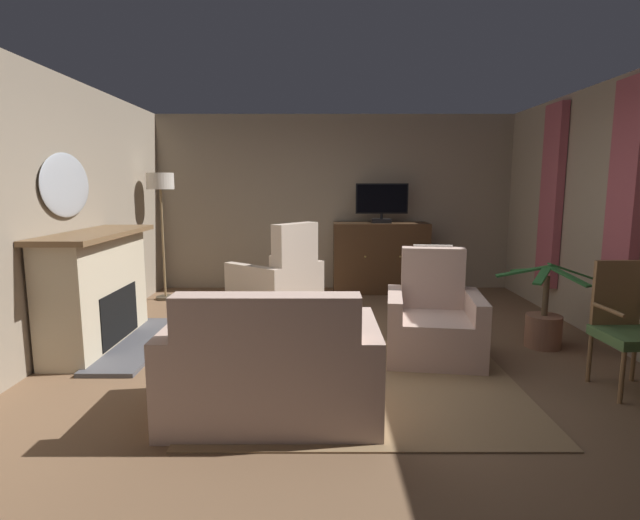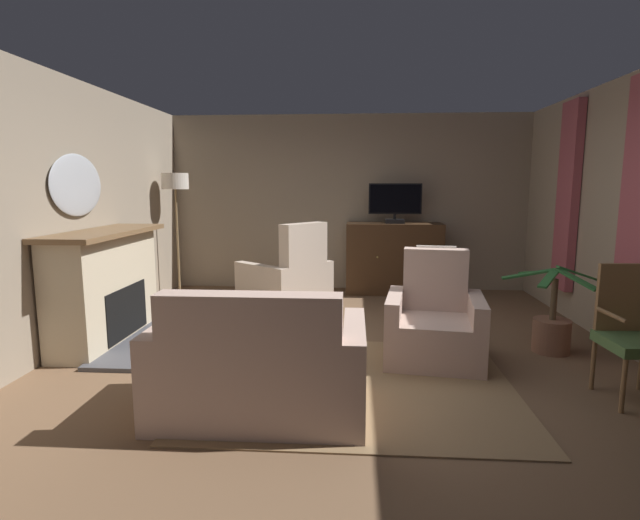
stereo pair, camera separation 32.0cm
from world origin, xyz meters
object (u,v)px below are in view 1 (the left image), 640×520
tv_cabinet (382,259)px  sofa_floral (274,372)px  tv_remote (294,320)px  side_chair_tucked_against_wall (628,325)px  cat (226,323)px  coffee_table (281,323)px  armchair_near_window (435,324)px  fireplace (100,292)px  armchair_facing_sofa (280,284)px  wall_mirror_oval (68,185)px  floor_lamp (162,193)px  television (383,202)px  potted_plant_small_fern_corner (545,324)px

tv_cabinet → sofa_floral: bearing=-106.9°
tv_remote → sofa_floral: bearing=44.1°
side_chair_tucked_against_wall → cat: bearing=156.2°
coffee_table → armchair_near_window: armchair_near_window is taller
coffee_table → fireplace: bearing=166.0°
cat → armchair_facing_sofa: bearing=62.5°
wall_mirror_oval → side_chair_tucked_against_wall: size_ratio=0.92×
coffee_table → sofa_floral: size_ratio=0.70×
fireplace → armchair_facing_sofa: (1.70, 1.47, -0.21)m
floor_lamp → armchair_facing_sofa: bearing=-19.7°
television → sofa_floral: 4.39m
tv_cabinet → coffee_table: tv_cabinet is taller
tv_remote → floor_lamp: bearing=-93.9°
armchair_near_window → wall_mirror_oval: bearing=174.5°
wall_mirror_oval → cat: bearing=18.2°
wall_mirror_oval → tv_remote: size_ratio=5.55×
fireplace → side_chair_tucked_against_wall: (4.68, -1.08, -0.03)m
wall_mirror_oval → television: (3.41, 2.51, -0.25)m
tv_remote → side_chair_tucked_against_wall: size_ratio=0.17×
fireplace → wall_mirror_oval: wall_mirror_oval is taller
tv_remote → cat: 1.35m
wall_mirror_oval → tv_cabinet: bearing=36.9°
armchair_near_window → cat: 2.30m
television → potted_plant_small_fern_corner: television is taller
potted_plant_small_fern_corner → cat: 3.37m
tv_cabinet → sofa_floral: 4.32m
floor_lamp → tv_cabinet: bearing=8.9°
tv_cabinet → floor_lamp: 3.34m
fireplace → tv_remote: size_ratio=10.41×
fireplace → side_chair_tucked_against_wall: 4.80m
wall_mirror_oval → coffee_table: bearing=-12.4°
sofa_floral → cat: bearing=109.7°
tv_remote → armchair_near_window: 1.35m
armchair_near_window → tv_remote: bearing=-170.8°
coffee_table → side_chair_tucked_against_wall: (2.81, -0.61, 0.16)m
side_chair_tucked_against_wall → cat: 3.85m
fireplace → floor_lamp: bearing=89.7°
armchair_near_window → potted_plant_small_fern_corner: size_ratio=1.04×
armchair_near_window → side_chair_tucked_against_wall: (1.36, -0.74, 0.20)m
fireplace → potted_plant_small_fern_corner: bearing=-0.6°
wall_mirror_oval → tv_remote: wall_mirror_oval is taller
armchair_facing_sofa → side_chair_tucked_against_wall: bearing=-40.5°
armchair_near_window → sofa_floral: bearing=-139.1°
coffee_table → potted_plant_small_fern_corner: potted_plant_small_fern_corner is taller
tv_remote → floor_lamp: (-1.98, 2.63, 1.09)m
sofa_floral → armchair_near_window: armchair_near_window is taller
wall_mirror_oval → tv_remote: 2.60m
wall_mirror_oval → cat: (1.42, 0.47, -1.53)m
tv_cabinet → armchair_facing_sofa: 1.84m
television → cat: size_ratio=1.42×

